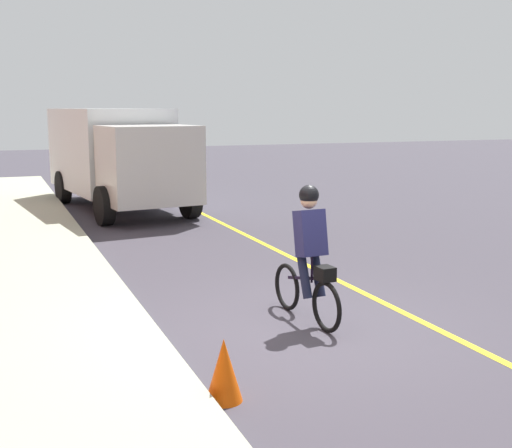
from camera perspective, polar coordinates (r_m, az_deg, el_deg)
ground_plane at (r=8.61m, az=4.03°, el=-9.02°), size 80.00×80.00×0.00m
lane_line_centre at (r=9.39m, az=12.94°, el=-7.62°), size 36.00×0.12×0.01m
sidewalk at (r=7.81m, az=-19.50°, el=-11.04°), size 40.00×3.20×0.15m
cyclist_lead at (r=8.65m, az=4.62°, el=-2.67°), size 1.71×0.38×1.83m
box_truck_background at (r=18.90m, az=-11.89°, el=5.97°), size 6.94×3.19×2.78m
traffic_cone_near at (r=6.52m, az=-2.78°, el=-12.44°), size 0.36×0.36×0.63m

